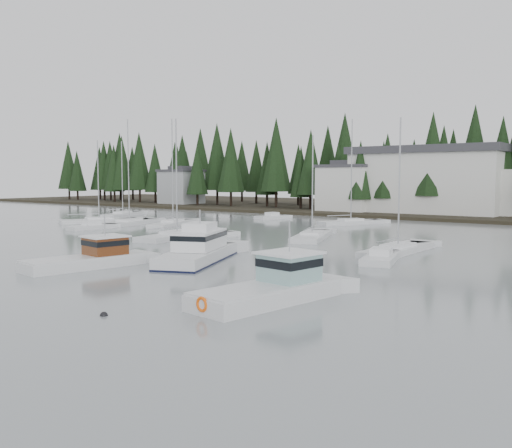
{
  "coord_description": "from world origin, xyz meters",
  "views": [
    {
      "loc": [
        28.64,
        -10.13,
        6.39
      ],
      "look_at": [
        0.61,
        27.43,
        2.5
      ],
      "focal_mm": 40.0,
      "sensor_mm": 36.0,
      "label": 1
    }
  ],
  "objects_px": {
    "harbor_inn": "(440,181)",
    "sailboat_1": "(123,216)",
    "runabout_0": "(92,228)",
    "runabout_1": "(381,260)",
    "sailboat_4": "(177,237)",
    "runabout_4": "(209,236)",
    "sailboat_2": "(351,224)",
    "sailboat_8": "(99,222)",
    "cabin_cruiser_center": "(199,252)",
    "house_west": "(347,187)",
    "sailboat_0": "(398,252)",
    "sailboat_7": "(173,225)",
    "runabout_3": "(272,218)",
    "house_far_west": "(181,186)",
    "sailboat_11": "(312,238)",
    "lobster_boat_brown": "(89,260)",
    "lobster_boat_teal": "(273,290)",
    "sailboat_12": "(129,224)"
  },
  "relations": [
    {
      "from": "sailboat_1",
      "to": "sailboat_8",
      "type": "distance_m",
      "value": 13.35
    },
    {
      "from": "sailboat_7",
      "to": "sailboat_8",
      "type": "height_order",
      "value": "sailboat_7"
    },
    {
      "from": "house_far_west",
      "to": "sailboat_1",
      "type": "xyz_separation_m",
      "value": [
        15.71,
        -29.79,
        -4.33
      ]
    },
    {
      "from": "sailboat_0",
      "to": "sailboat_1",
      "type": "relative_size",
      "value": 0.94
    },
    {
      "from": "sailboat_1",
      "to": "runabout_4",
      "type": "relative_size",
      "value": 2.14
    },
    {
      "from": "sailboat_8",
      "to": "sailboat_12",
      "type": "xyz_separation_m",
      "value": [
        6.04,
        0.26,
        0.02
      ]
    },
    {
      "from": "house_west",
      "to": "sailboat_11",
      "type": "relative_size",
      "value": 0.85
    },
    {
      "from": "sailboat_7",
      "to": "runabout_0",
      "type": "xyz_separation_m",
      "value": [
        -4.21,
        -9.8,
        0.05
      ]
    },
    {
      "from": "harbor_inn",
      "to": "runabout_0",
      "type": "height_order",
      "value": "harbor_inn"
    },
    {
      "from": "sailboat_2",
      "to": "sailboat_12",
      "type": "distance_m",
      "value": 29.79
    },
    {
      "from": "runabout_0",
      "to": "runabout_3",
      "type": "distance_m",
      "value": 28.21
    },
    {
      "from": "cabin_cruiser_center",
      "to": "sailboat_1",
      "type": "distance_m",
      "value": 52.9
    },
    {
      "from": "sailboat_8",
      "to": "sailboat_11",
      "type": "relative_size",
      "value": 1.07
    },
    {
      "from": "house_far_west",
      "to": "runabout_0",
      "type": "bearing_deg",
      "value": -56.96
    },
    {
      "from": "sailboat_7",
      "to": "sailboat_1",
      "type": "bearing_deg",
      "value": 47.26
    },
    {
      "from": "harbor_inn",
      "to": "cabin_cruiser_center",
      "type": "height_order",
      "value": "harbor_inn"
    },
    {
      "from": "runabout_1",
      "to": "runabout_4",
      "type": "distance_m",
      "value": 22.57
    },
    {
      "from": "lobster_boat_brown",
      "to": "sailboat_7",
      "type": "relative_size",
      "value": 0.6
    },
    {
      "from": "sailboat_0",
      "to": "runabout_3",
      "type": "distance_m",
      "value": 39.77
    },
    {
      "from": "sailboat_4",
      "to": "runabout_0",
      "type": "xyz_separation_m",
      "value": [
        -15.66,
        1.06,
        0.07
      ]
    },
    {
      "from": "harbor_inn",
      "to": "sailboat_8",
      "type": "bearing_deg",
      "value": -128.63
    },
    {
      "from": "sailboat_2",
      "to": "runabout_4",
      "type": "xyz_separation_m",
      "value": [
        -4.38,
        -23.88,
        0.04
      ]
    },
    {
      "from": "lobster_boat_brown",
      "to": "house_far_west",
      "type": "bearing_deg",
      "value": 48.71
    },
    {
      "from": "cabin_cruiser_center",
      "to": "runabout_3",
      "type": "distance_m",
      "value": 44.08
    },
    {
      "from": "sailboat_7",
      "to": "runabout_4",
      "type": "relative_size",
      "value": 2.45
    },
    {
      "from": "harbor_inn",
      "to": "runabout_0",
      "type": "relative_size",
      "value": 4.87
    },
    {
      "from": "sailboat_8",
      "to": "sailboat_7",
      "type": "bearing_deg",
      "value": -49.89
    },
    {
      "from": "sailboat_0",
      "to": "runabout_4",
      "type": "xyz_separation_m",
      "value": [
        -20.99,
        -0.28,
        0.08
      ]
    },
    {
      "from": "house_west",
      "to": "runabout_0",
      "type": "distance_m",
      "value": 47.03
    },
    {
      "from": "lobster_boat_teal",
      "to": "runabout_1",
      "type": "bearing_deg",
      "value": 13.29
    },
    {
      "from": "harbor_inn",
      "to": "sailboat_1",
      "type": "relative_size",
      "value": 2.33
    },
    {
      "from": "sailboat_1",
      "to": "sailboat_8",
      "type": "xyz_separation_m",
      "value": [
        7.81,
        -10.82,
        -0.02
      ]
    },
    {
      "from": "sailboat_1",
      "to": "runabout_4",
      "type": "height_order",
      "value": "sailboat_1"
    },
    {
      "from": "house_west",
      "to": "sailboat_1",
      "type": "xyz_separation_m",
      "value": [
        -26.29,
        -27.79,
        -4.58
      ]
    },
    {
      "from": "house_west",
      "to": "harbor_inn",
      "type": "distance_m",
      "value": 15.45
    },
    {
      "from": "sailboat_2",
      "to": "sailboat_8",
      "type": "bearing_deg",
      "value": 149.39
    },
    {
      "from": "runabout_0",
      "to": "runabout_1",
      "type": "distance_m",
      "value": 39.95
    },
    {
      "from": "runabout_0",
      "to": "harbor_inn",
      "type": "bearing_deg",
      "value": -22.76
    },
    {
      "from": "cabin_cruiser_center",
      "to": "sailboat_12",
      "type": "distance_m",
      "value": 35.53
    },
    {
      "from": "cabin_cruiser_center",
      "to": "runabout_4",
      "type": "distance_m",
      "value": 17.3
    },
    {
      "from": "sailboat_7",
      "to": "sailboat_4",
      "type": "bearing_deg",
      "value": -154.07
    },
    {
      "from": "lobster_boat_brown",
      "to": "sailboat_2",
      "type": "relative_size",
      "value": 0.6
    },
    {
      "from": "sailboat_0",
      "to": "sailboat_4",
      "type": "height_order",
      "value": "sailboat_4"
    },
    {
      "from": "lobster_boat_brown",
      "to": "runabout_1",
      "type": "bearing_deg",
      "value": -37.09
    },
    {
      "from": "sailboat_1",
      "to": "sailboat_8",
      "type": "height_order",
      "value": "sailboat_1"
    },
    {
      "from": "runabout_0",
      "to": "sailboat_8",
      "type": "bearing_deg",
      "value": 52.39
    },
    {
      "from": "lobster_boat_teal",
      "to": "sailboat_2",
      "type": "height_order",
      "value": "sailboat_2"
    },
    {
      "from": "harbor_inn",
      "to": "lobster_boat_brown",
      "type": "bearing_deg",
      "value": -91.59
    },
    {
      "from": "runabout_4",
      "to": "sailboat_2",
      "type": "bearing_deg",
      "value": 8.4
    },
    {
      "from": "house_far_west",
      "to": "lobster_boat_brown",
      "type": "relative_size",
      "value": 0.97
    }
  ]
}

